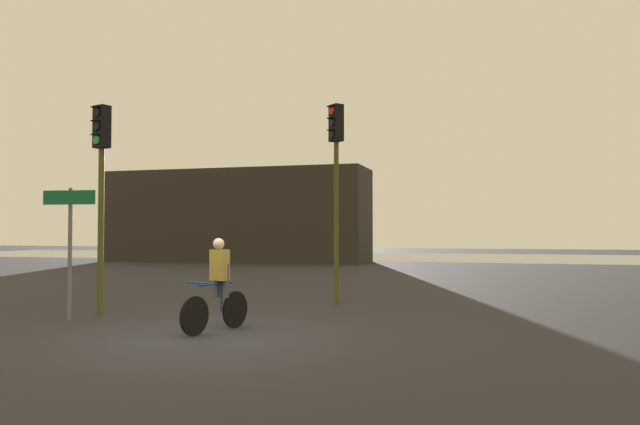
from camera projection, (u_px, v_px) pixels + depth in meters
ground_plane at (206, 337)px, 10.19m from camera, size 120.00×120.00×0.00m
water_strip at (431, 257)px, 43.94m from camera, size 80.00×16.00×0.01m
distant_building at (238, 216)px, 37.30m from camera, size 15.67×4.00×5.43m
traffic_light_near_left at (101, 169)px, 13.11m from camera, size 0.38×0.40×4.40m
traffic_light_center at (336, 166)px, 15.11m from camera, size 0.41×0.42×4.83m
direction_sign_post at (70, 234)px, 12.27m from camera, size 1.10×0.18×2.60m
cyclist at (218, 284)px, 10.86m from camera, size 0.61×1.66×1.62m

